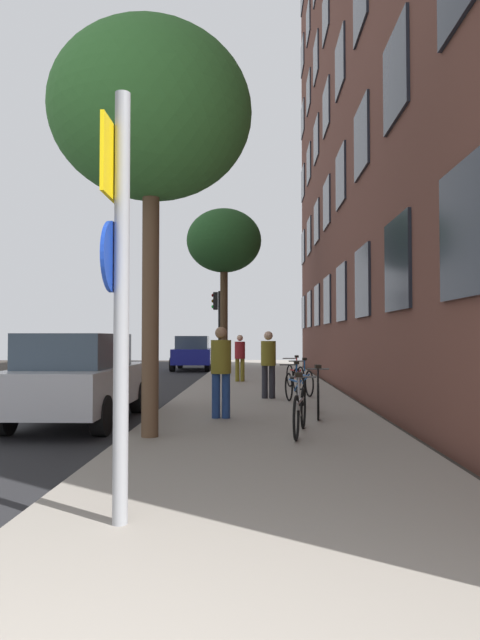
% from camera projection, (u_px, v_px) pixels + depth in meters
% --- Properties ---
extents(ground_plane, '(41.80, 41.80, 0.00)m').
position_uv_depth(ground_plane, '(144.00, 390.00, 16.46)').
color(ground_plane, '#332D28').
extents(road_asphalt, '(7.00, 38.00, 0.01)m').
position_uv_depth(road_asphalt, '(74.00, 389.00, 16.52)').
color(road_asphalt, '#232326').
rests_on(road_asphalt, ground).
extents(sidewalk, '(4.20, 38.00, 0.12)m').
position_uv_depth(sidewalk, '(261.00, 388.00, 16.36)').
color(sidewalk, gray).
rests_on(sidewalk, ground).
extents(building_facade, '(0.56, 27.00, 21.18)m').
position_uv_depth(building_facade, '(349.00, 29.00, 16.13)').
color(building_facade, brown).
rests_on(building_facade, ground).
extents(sign_post, '(0.15, 0.60, 3.38)m').
position_uv_depth(sign_post, '(119.00, 277.00, 4.32)').
color(sign_post, gray).
rests_on(sign_post, sidewalk).
extents(traffic_light, '(0.43, 0.24, 3.55)m').
position_uv_depth(traffic_light, '(217.00, 316.00, 24.98)').
color(traffic_light, black).
rests_on(traffic_light, sidewalk).
extents(tree_near, '(2.98, 2.98, 6.03)m').
position_uv_depth(tree_near, '(151.00, 115.00, 8.15)').
color(tree_near, brown).
rests_on(tree_near, sidewalk).
extents(tree_far, '(3.04, 3.04, 6.67)m').
position_uv_depth(tree_far, '(224.00, 242.00, 22.37)').
color(tree_far, '#4C3823').
rests_on(tree_far, sidewalk).
extents(bicycle_0, '(0.47, 1.69, 0.93)m').
position_uv_depth(bicycle_0, '(300.00, 410.00, 8.19)').
color(bicycle_0, black).
rests_on(bicycle_0, sidewalk).
extents(bicycle_1, '(0.42, 1.62, 0.95)m').
position_uv_depth(bicycle_1, '(318.00, 396.00, 10.05)').
color(bicycle_1, black).
rests_on(bicycle_1, sidewalk).
extents(bicycle_2, '(0.48, 1.66, 0.93)m').
position_uv_depth(bicycle_2, '(295.00, 387.00, 11.96)').
color(bicycle_2, black).
rests_on(bicycle_2, sidewalk).
extents(bicycle_3, '(0.53, 1.68, 0.93)m').
position_uv_depth(bicycle_3, '(303.00, 380.00, 13.87)').
color(bicycle_3, black).
rests_on(bicycle_3, sidewalk).
extents(bicycle_4, '(0.53, 1.66, 0.94)m').
position_uv_depth(bicycle_4, '(295.00, 375.00, 15.59)').
color(bicycle_4, black).
rests_on(bicycle_4, sidewalk).
extents(pedestrian_0, '(0.49, 0.49, 1.63)m').
position_uv_depth(pedestrian_0, '(221.00, 366.00, 9.87)').
color(pedestrian_0, navy).
rests_on(pedestrian_0, sidewalk).
extents(pedestrian_1, '(0.44, 0.44, 1.59)m').
position_uv_depth(pedestrian_1, '(268.00, 360.00, 13.07)').
color(pedestrian_1, '#26262D').
rests_on(pedestrian_1, sidewalk).
extents(pedestrian_2, '(0.41, 0.41, 1.53)m').
position_uv_depth(pedestrian_2, '(240.00, 355.00, 18.08)').
color(pedestrian_2, olive).
rests_on(pedestrian_2, sidewalk).
extents(car_0, '(1.77, 4.19, 1.62)m').
position_uv_depth(car_0, '(79.00, 377.00, 10.00)').
color(car_0, '#B7B7BC').
rests_on(car_0, road_asphalt).
extents(car_1, '(1.95, 4.17, 1.62)m').
position_uv_depth(car_1, '(193.00, 353.00, 26.26)').
color(car_1, navy).
rests_on(car_1, road_asphalt).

